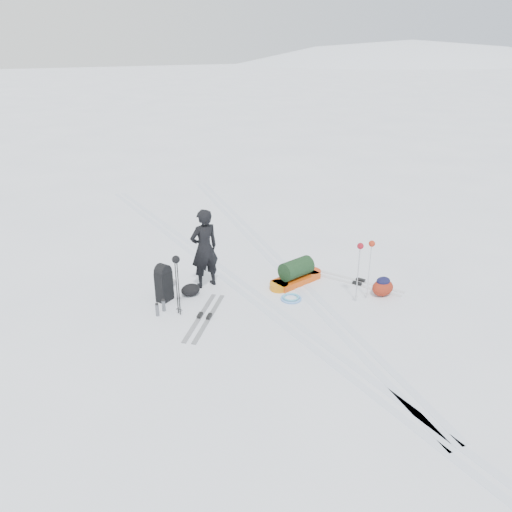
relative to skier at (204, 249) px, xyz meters
The scene contains 14 objects.
ground 1.50m from the skier, 55.58° to the right, with size 200.00×200.00×0.00m, color white.
snow_hill_backdrop 125.67m from the skier, 52.64° to the left, with size 359.50×192.00×162.45m.
ski_tracks 1.57m from the skier, ahead, with size 3.38×17.97×0.01m.
skier is the anchor object (origin of this frame).
pulk_sled 2.08m from the skier, 23.36° to the right, with size 1.47×0.70×0.54m.
expedition_rucksack 1.10m from the skier, 169.97° to the right, with size 0.63×0.84×0.80m.
ski_poles_black 1.29m from the skier, 135.95° to the right, with size 0.15×0.18×1.23m.
ski_poles_silver 3.32m from the skier, 38.84° to the right, with size 0.41×0.14×1.28m.
touring_skis_grey 1.62m from the skier, 113.63° to the right, with size 1.40×1.60×0.07m.
touring_skis_white 3.45m from the skier, 26.07° to the right, with size 1.22×1.88×0.07m.
rope_coil 2.09m from the skier, 46.75° to the right, with size 0.45×0.45×0.05m.
small_daypack 3.81m from the skier, 34.53° to the right, with size 0.51×0.41×0.41m.
thermos_pair 1.61m from the skier, 150.35° to the right, with size 0.25×0.20×0.27m.
stuff_sack 0.91m from the skier, 149.08° to the right, with size 0.45×0.36×0.25m.
Camera 1 is at (-4.24, -8.07, 4.90)m, focal length 35.00 mm.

